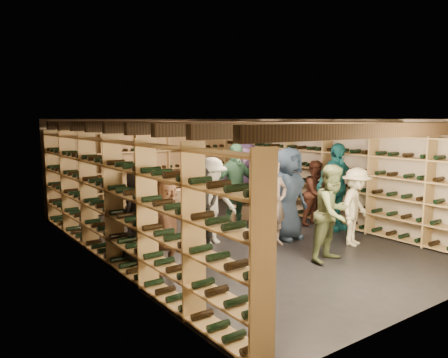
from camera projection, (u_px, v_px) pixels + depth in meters
The scene contains 22 objects.
ground at pixel (238, 239), 8.79m from camera, with size 8.00×8.00×0.00m, color black.
walls at pixel (238, 180), 8.63m from camera, with size 5.52×8.02×2.40m.
ceiling at pixel (238, 119), 8.46m from camera, with size 5.50×8.00×0.01m, color beige.
ceiling_joists at pixel (238, 126), 8.48m from camera, with size 5.40×7.12×0.18m.
wine_rack_left at pixel (114, 200), 7.16m from camera, with size 0.32×7.50×2.15m.
wine_rack_right at pixel (326, 177), 10.12m from camera, with size 0.32×7.50×2.15m.
wine_rack_back at pixel (152, 169), 11.73m from camera, with size 4.70×0.30×2.15m.
crate_stack_left at pixel (179, 203), 10.78m from camera, with size 0.59×0.51×0.68m.
crate_stack_right at pixel (241, 213), 10.45m from camera, with size 0.56×0.43×0.34m.
crate_loose at pixel (204, 210), 11.17m from camera, with size 0.50×0.33×0.17m, color tan.
person_0 at pixel (140, 214), 7.30m from camera, with size 0.80×0.52×1.64m, color black.
person_1 at pixel (203, 211), 7.66m from camera, with size 0.58×0.38×1.60m, color black.
person_2 at pixel (333, 213), 7.35m from camera, with size 0.80×0.63×1.65m, color #4D5834.
person_3 at pixel (356, 207), 8.30m from camera, with size 0.97×0.56×1.50m, color beige.
person_4 at pixel (336, 187), 9.41m from camera, with size 1.11×0.46×1.90m, color #1B6F77.
person_5 at pixel (166, 225), 6.83m from camera, with size 1.41×0.45×1.52m, color brown.
person_6 at pixel (288, 194), 8.68m from camera, with size 0.90×0.59×1.85m, color #25374E.
person_7 at pixel (274, 203), 8.26m from camera, with size 0.60×0.40×1.65m, color gray.
person_8 at pixel (316, 193), 9.89m from camera, with size 0.72×0.56×1.48m, color #411F15.
person_9 at pixel (211, 201), 8.38m from camera, with size 1.08×0.62×1.68m, color #AFAEA1.
person_10 at pixel (235, 188), 9.28m from camera, with size 1.11×0.46×1.90m, color #284E36.
person_11 at pixel (247, 181), 10.44m from camera, with size 1.73×0.55×1.86m, color #7D5D99.
Camera 1 is at (-5.20, -6.79, 2.40)m, focal length 35.00 mm.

